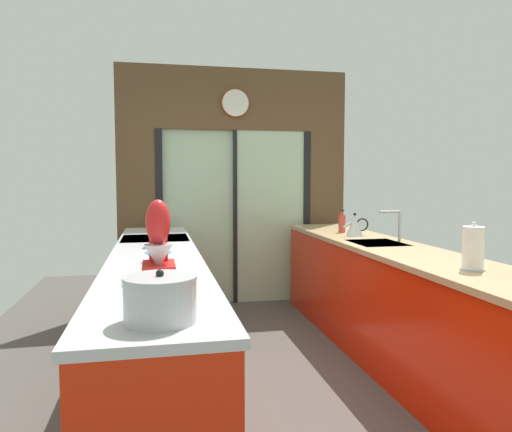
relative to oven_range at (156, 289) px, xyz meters
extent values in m
cube|color=#4C4742|center=(0.91, -0.65, -0.47)|extent=(5.04, 7.60, 0.02)
cube|color=brown|center=(0.91, 1.15, 1.89)|extent=(2.64, 0.08, 0.70)
cube|color=#B2D1AD|center=(0.49, 1.17, 0.54)|extent=(0.80, 0.02, 2.00)
cube|color=#B2D1AD|center=(1.33, 1.13, 0.54)|extent=(0.80, 0.02, 2.00)
cube|color=black|center=(0.05, 1.15, 0.54)|extent=(0.08, 0.10, 2.00)
cube|color=black|center=(1.77, 1.15, 0.54)|extent=(0.08, 0.10, 2.00)
cube|color=black|center=(0.91, 1.15, 0.54)|extent=(0.04, 0.10, 2.00)
cube|color=brown|center=(-0.20, 1.15, 0.54)|extent=(0.42, 0.08, 2.00)
cube|color=brown|center=(2.02, 1.15, 0.54)|extent=(0.42, 0.08, 2.00)
cylinder|color=white|center=(0.91, 1.09, 1.84)|extent=(0.30, 0.03, 0.30)
torus|color=#DB4C23|center=(0.91, 1.09, 1.84)|extent=(0.32, 0.02, 0.32)
cube|color=red|center=(0.00, -1.57, -0.02)|extent=(0.58, 2.55, 0.88)
cube|color=red|center=(0.00, 0.63, -0.02)|extent=(0.58, 0.65, 0.88)
cube|color=#BCBCC1|center=(0.00, -0.95, 0.44)|extent=(0.62, 3.80, 0.04)
cube|color=red|center=(1.82, -0.95, -0.02)|extent=(0.58, 3.80, 0.88)
cube|color=tan|center=(1.82, -0.95, 0.44)|extent=(0.62, 3.80, 0.04)
cube|color=#B7BABC|center=(1.80, -0.70, 0.44)|extent=(0.40, 0.48, 0.05)
cylinder|color=#B7BABC|center=(2.00, -0.70, 0.60)|extent=(0.02, 0.02, 0.26)
cylinder|color=#B7BABC|center=(1.91, -0.70, 0.72)|extent=(0.18, 0.02, 0.02)
cube|color=black|center=(0.00, 0.00, -0.02)|extent=(0.58, 0.60, 0.88)
cube|color=black|center=(0.29, 0.00, 0.02)|extent=(0.01, 0.48, 0.28)
cube|color=black|center=(0.00, 0.00, 0.45)|extent=(0.58, 0.60, 0.03)
cylinder|color=#B7BABC|center=(0.30, -0.18, 0.34)|extent=(0.02, 0.04, 0.04)
cylinder|color=#B7BABC|center=(0.30, 0.00, 0.34)|extent=(0.02, 0.04, 0.04)
cylinder|color=#B7BABC|center=(0.30, 0.18, 0.34)|extent=(0.02, 0.04, 0.04)
cylinder|color=teal|center=(0.02, -1.28, 0.47)|extent=(0.08, 0.08, 0.01)
cone|color=teal|center=(0.02, -1.28, 0.50)|extent=(0.17, 0.17, 0.05)
cube|color=brown|center=(0.02, -0.56, 0.56)|extent=(0.08, 0.14, 0.20)
cylinder|color=black|center=(-0.01, -0.56, 0.70)|extent=(0.02, 0.02, 0.09)
cylinder|color=black|center=(0.01, -0.56, 0.69)|extent=(0.02, 0.02, 0.08)
cylinder|color=black|center=(0.03, -0.56, 0.68)|extent=(0.02, 0.02, 0.06)
cylinder|color=black|center=(0.05, -0.56, 0.69)|extent=(0.02, 0.02, 0.08)
cube|color=red|center=(0.02, -1.79, 0.50)|extent=(0.17, 0.26, 0.08)
cube|color=red|center=(0.02, -1.69, 0.64)|extent=(0.10, 0.08, 0.20)
ellipsoid|color=red|center=(0.02, -1.80, 0.76)|extent=(0.13, 0.12, 0.24)
cone|color=#B7BABC|center=(0.02, -1.82, 0.58)|extent=(0.15, 0.15, 0.13)
cylinder|color=#B7BABC|center=(0.02, -2.60, 0.54)|extent=(0.27, 0.27, 0.16)
cylinder|color=#B7BABC|center=(0.02, -2.60, 0.63)|extent=(0.27, 0.27, 0.01)
sphere|color=black|center=(0.02, -2.60, 0.65)|extent=(0.03, 0.03, 0.03)
cone|color=#B7BABC|center=(1.80, -0.24, 0.56)|extent=(0.16, 0.16, 0.19)
sphere|color=black|center=(1.80, -0.24, 0.67)|extent=(0.03, 0.03, 0.03)
cylinder|color=#B7BABC|center=(1.73, -0.24, 0.57)|extent=(0.08, 0.02, 0.07)
torus|color=black|center=(1.87, -0.24, 0.57)|extent=(0.12, 0.01, 0.12)
cylinder|color=#B23D2D|center=(1.80, 0.07, 0.55)|extent=(0.07, 0.07, 0.17)
cylinder|color=#B23D2D|center=(1.80, 0.07, 0.66)|extent=(0.03, 0.03, 0.04)
cylinder|color=black|center=(1.80, 0.07, 0.68)|extent=(0.04, 0.04, 0.01)
cylinder|color=#B7BABC|center=(1.80, -1.93, 0.47)|extent=(0.14, 0.14, 0.01)
cylinder|color=white|center=(1.80, -1.93, 0.60)|extent=(0.12, 0.12, 0.24)
sphere|color=#B7BABC|center=(1.80, -1.93, 0.73)|extent=(0.03, 0.03, 0.03)
camera|label=1|loc=(0.01, -4.39, 0.99)|focal=33.99mm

